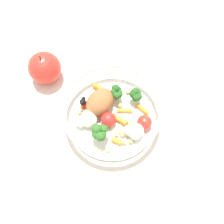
% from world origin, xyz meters
% --- Properties ---
extents(ground_plane, '(2.40, 2.40, 0.00)m').
position_xyz_m(ground_plane, '(0.00, 0.00, 0.00)').
color(ground_plane, silver).
extents(food_container, '(0.21, 0.21, 0.06)m').
position_xyz_m(food_container, '(0.00, 0.01, 0.03)').
color(food_container, white).
rests_on(food_container, ground_plane).
extents(loose_apple, '(0.08, 0.08, 0.09)m').
position_xyz_m(loose_apple, '(-0.12, -0.14, 0.04)').
color(loose_apple, red).
rests_on(loose_apple, ground_plane).
extents(folded_napkin, '(0.18, 0.17, 0.01)m').
position_xyz_m(folded_napkin, '(0.13, 0.17, 0.00)').
color(folded_napkin, silver).
rests_on(folded_napkin, ground_plane).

